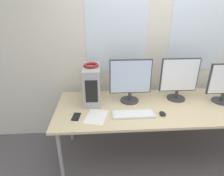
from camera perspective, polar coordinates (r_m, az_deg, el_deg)
wall_back at (r=2.67m, az=13.44°, el=12.66°), size 8.00×0.07×2.70m
desk at (r=2.36m, az=15.87°, el=-5.91°), size 2.59×0.91×0.74m
pc_tower at (r=2.28m, az=-6.08°, el=1.16°), size 0.20×0.43×0.45m
headphones at (r=2.20m, az=-6.35°, el=6.92°), size 0.18×0.18×0.03m
monitor_main at (r=2.25m, az=5.64°, el=2.53°), size 0.50×0.23×0.54m
monitor_right_near at (r=2.44m, az=19.73°, el=2.80°), size 0.47×0.23×0.53m
keyboard at (r=2.08m, az=6.53°, el=-7.93°), size 0.46×0.17×0.02m
mouse at (r=2.14m, az=15.12°, el=-7.54°), size 0.07×0.10×0.03m
cell_phone at (r=2.07m, az=-10.87°, el=-8.57°), size 0.10×0.16×0.01m
paper_sheet_left at (r=2.05m, az=-4.80°, el=-8.65°), size 0.27×0.34×0.00m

